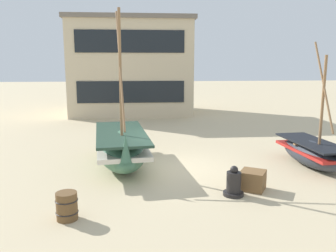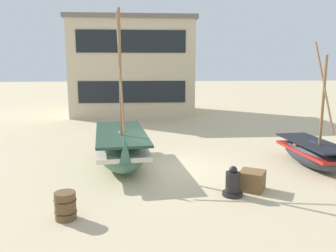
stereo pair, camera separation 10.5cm
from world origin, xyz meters
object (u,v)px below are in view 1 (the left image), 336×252
harbor_building_main (131,67)px  fishing_boat_near_left (312,152)px  fishing_boat_centre_large (121,147)px  cargo_crate (253,180)px  capstan_winch (234,184)px  wooden_barrel (67,206)px

harbor_building_main → fishing_boat_near_left: bearing=-64.9°
harbor_building_main → fishing_boat_centre_large: bearing=-90.9°
fishing_boat_near_left → cargo_crate: 3.73m
fishing_boat_near_left → cargo_crate: fishing_boat_near_left is taller
capstan_winch → harbor_building_main: harbor_building_main is taller
fishing_boat_centre_large → capstan_winch: (3.39, -3.37, -0.36)m
wooden_barrel → harbor_building_main: harbor_building_main is taller
fishing_boat_centre_large → wooden_barrel: bearing=-104.0°
fishing_boat_centre_large → cargo_crate: bearing=-35.7°
fishing_boat_centre_large → capstan_winch: size_ratio=6.41×
capstan_winch → wooden_barrel: 4.68m
fishing_boat_near_left → harbor_building_main: harbor_building_main is taller
wooden_barrel → harbor_building_main: (1.35, 18.51, 3.18)m
fishing_boat_centre_large → fishing_boat_near_left: bearing=-6.0°
fishing_boat_near_left → harbor_building_main: bearing=115.1°
fishing_boat_near_left → harbor_building_main: (-6.90, 14.71, 3.00)m
fishing_boat_centre_large → harbor_building_main: (0.21, 13.95, 2.82)m
wooden_barrel → fishing_boat_near_left: bearing=24.7°
fishing_boat_near_left → wooden_barrel: 9.09m
fishing_boat_centre_large → harbor_building_main: harbor_building_main is taller
fishing_boat_centre_large → harbor_building_main: bearing=89.1°
fishing_boat_near_left → capstan_winch: bearing=-144.9°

